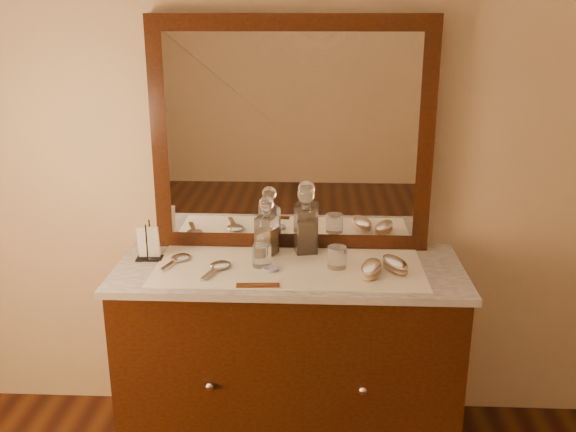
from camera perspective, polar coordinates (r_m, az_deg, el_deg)
The scene contains 18 objects.
dresser_cabinet at distance 2.82m, azimuth 0.10°, elevation -12.82°, with size 1.40×0.55×0.82m, color black.
dresser_plinth at distance 3.03m, azimuth 0.09°, elevation -18.86°, with size 1.46×0.59×0.08m, color black.
knob_left at distance 2.59m, azimuth -7.08°, elevation -14.99°, with size 0.04×0.04×0.04m, color silver.
knob_right at distance 2.56m, azimuth 6.75°, elevation -15.35°, with size 0.04×0.04×0.04m, color silver.
marble_top at distance 2.63m, azimuth 0.10°, elevation -4.84°, with size 1.44×0.59×0.03m, color white.
mirror_frame at distance 2.72m, azimuth 0.35°, elevation 7.24°, with size 1.20×0.08×1.00m, color black.
mirror_glass at distance 2.69m, azimuth 0.32°, elevation 7.11°, with size 1.06×0.01×0.86m, color white.
lace_runner at distance 2.61m, azimuth 0.08°, elevation -4.66°, with size 1.10×0.45×0.00m, color white.
pin_dish at distance 2.57m, azimuth -1.60°, elevation -4.77°, with size 0.07×0.07×0.01m, color silver.
comb at distance 2.43m, azimuth -2.73°, elevation -6.26°, with size 0.17×0.03×0.01m, color #652B12.
napkin_rack at distance 2.74m, azimuth -12.45°, elevation -2.52°, with size 0.11×0.07×0.17m.
decanter_left at distance 2.71m, azimuth -1.93°, elevation -1.45°, with size 0.10×0.10×0.26m.
decanter_right at distance 2.73m, azimuth 1.61°, elevation -0.99°, with size 0.11×0.11×0.30m.
brush_near at distance 2.55m, azimuth 7.52°, elevation -4.76°, with size 0.12×0.19×0.05m.
brush_far at distance 2.61m, azimuth 9.64°, elevation -4.33°, with size 0.13×0.19×0.05m.
hand_mirror_outer at distance 2.71m, azimuth -9.88°, elevation -3.84°, with size 0.11×0.21×0.02m.
hand_mirror_inner at distance 2.60m, azimuth -6.30°, elevation -4.56°, with size 0.11×0.22×0.02m.
tumblers at distance 2.60m, azimuth 1.02°, elevation -3.66°, with size 0.39×0.08×0.09m.
Camera 1 is at (0.11, -0.47, 1.85)m, focal length 39.43 mm.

